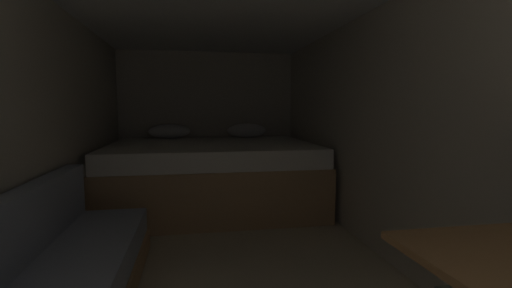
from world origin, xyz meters
name	(u,v)px	position (x,y,z in m)	size (l,w,h in m)	color
ground_plane	(225,265)	(0.00, 2.05, 0.00)	(7.25, 7.25, 0.00)	beige
wall_back	(208,121)	(0.00, 4.70, 0.98)	(2.56, 0.05, 1.96)	beige
wall_left	(33,137)	(-1.26, 2.05, 0.98)	(0.05, 5.25, 1.96)	beige
wall_right	(384,132)	(1.26, 2.05, 0.98)	(0.05, 5.25, 1.96)	beige
bed	(212,174)	(0.00, 3.71, 0.39)	(2.34, 1.85, 0.96)	tan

